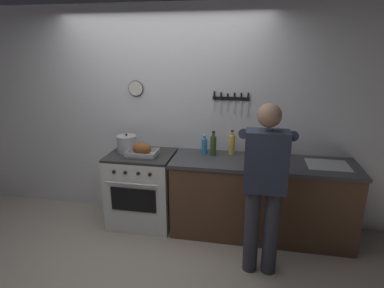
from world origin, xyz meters
The scene contains 12 objects.
ground_plane centered at (0.00, 0.00, 0.00)m, with size 8.00×8.00×0.00m, color #A89E8E.
wall_back centered at (0.00, 1.35, 1.30)m, with size 6.00×0.13×2.60m.
counter_block centered at (1.21, 0.99, 0.46)m, with size 2.03×0.65×0.90m.
stove centered at (-0.22, 0.99, 0.45)m, with size 0.76×0.67×0.90m.
person_cook centered at (1.19, 0.34, 0.95)m, with size 0.51×0.63×1.66m.
roasting_pan centered at (-0.18, 0.92, 0.97)m, with size 0.35×0.26×0.16m.
stock_pot centered at (-0.41, 1.03, 1.00)m, with size 0.23×0.23×0.23m.
cutting_board centered at (1.23, 0.92, 0.91)m, with size 0.36×0.24×0.02m, color tan.
bottle_dish_soap centered at (0.52, 1.14, 1.00)m, with size 0.07×0.07×0.23m.
bottle_olive_oil centered at (0.63, 1.10, 1.02)m, with size 0.07×0.07×0.29m.
bottle_wine_red centered at (1.33, 1.19, 1.02)m, with size 0.07×0.07×0.30m.
bottle_cooking_oil centered at (0.84, 1.18, 1.02)m, with size 0.07×0.07×0.29m.
Camera 1 is at (1.04, -2.41, 2.11)m, focal length 29.77 mm.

